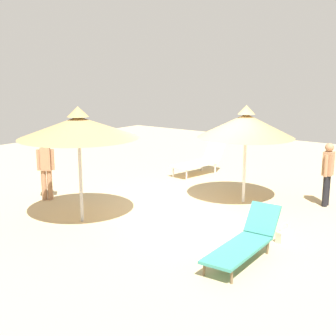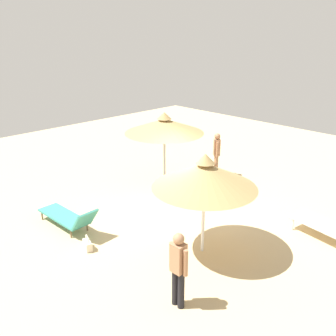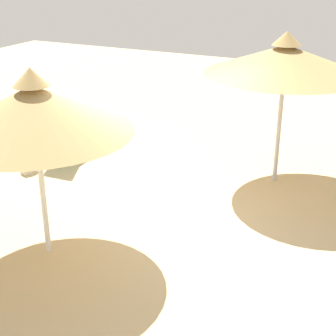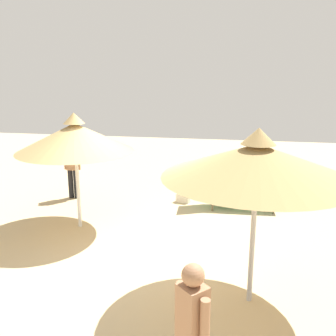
{
  "view_description": "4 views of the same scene",
  "coord_description": "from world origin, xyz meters",
  "views": [
    {
      "loc": [
        8.47,
        5.9,
        3.27
      ],
      "look_at": [
        0.02,
        -0.54,
        0.96
      ],
      "focal_mm": 48.45,
      "sensor_mm": 36.0,
      "label": 1
    },
    {
      "loc": [
        -6.34,
        6.65,
        4.92
      ],
      "look_at": [
        0.27,
        0.21,
        1.52
      ],
      "focal_mm": 39.69,
      "sensor_mm": 36.0,
      "label": 2
    },
    {
      "loc": [
        -5.96,
        -3.2,
        3.66
      ],
      "look_at": [
        -0.51,
        -0.57,
        1.07
      ],
      "focal_mm": 54.58,
      "sensor_mm": 36.0,
      "label": 3
    },
    {
      "loc": [
        1.76,
        -6.36,
        3.22
      ],
      "look_at": [
        0.56,
        0.24,
        1.51
      ],
      "focal_mm": 40.44,
      "sensor_mm": 36.0,
      "label": 4
    }
  ],
  "objects": [
    {
      "name": "ground",
      "position": [
        0.0,
        0.0,
        -0.05
      ],
      "size": [
        24.0,
        24.0,
        0.1
      ],
      "primitive_type": "cube",
      "color": "tan"
    },
    {
      "name": "parasol_umbrella_center",
      "position": [
        2.05,
        -1.37,
        2.08
      ],
      "size": [
        2.56,
        2.56,
        2.52
      ],
      "color": "#B2B2B7",
      "rests_on": "ground"
    },
    {
      "name": "parasol_umbrella_front",
      "position": [
        -1.44,
        0.73,
        1.94
      ],
      "size": [
        2.38,
        2.38,
        2.43
      ],
      "color": "white",
      "rests_on": "ground"
    },
    {
      "name": "lounge_chair_far_right",
      "position": [
        -3.42,
        -1.87,
        0.43
      ],
      "size": [
        2.01,
        0.97,
        0.96
      ],
      "color": "silver",
      "rests_on": "ground"
    },
    {
      "name": "lounge_chair_back",
      "position": [
        1.72,
        2.44,
        0.33
      ],
      "size": [
        2.1,
        0.69,
        0.8
      ],
      "color": "teal",
      "rests_on": "ground"
    },
    {
      "name": "person_standing_far_left",
      "position": [
        -2.36,
        2.5,
        0.87
      ],
      "size": [
        0.44,
        0.23,
        1.56
      ],
      "color": "black",
      "rests_on": "ground"
    },
    {
      "name": "person_standing_near_left",
      "position": [
        1.44,
        -3.35,
        0.88
      ],
      "size": [
        0.34,
        0.33,
        1.58
      ],
      "color": "#A57554",
      "rests_on": "ground"
    },
    {
      "name": "handbag",
      "position": [
        0.51,
        2.66,
        0.13
      ],
      "size": [
        0.37,
        0.23,
        0.39
      ],
      "color": "beige",
      "rests_on": "ground"
    }
  ]
}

